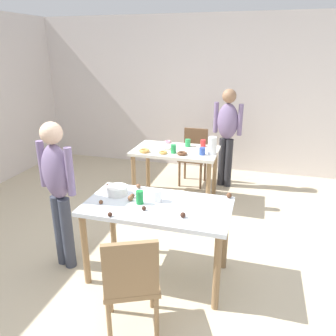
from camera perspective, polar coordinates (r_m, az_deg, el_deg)
The scene contains 31 objects.
ground_plane at distance 3.33m, azimuth -1.73°, elevation -18.01°, with size 6.40×6.40×0.00m, color beige.
wall_back at distance 5.80m, azimuth 7.97°, elevation 12.46°, with size 6.40×0.10×2.60m, color silver.
dining_table_near at distance 2.97m, azimuth -1.90°, elevation -8.13°, with size 1.31×0.69×0.75m.
dining_table_far at distance 4.53m, azimuth 1.33°, elevation 1.95°, with size 1.15×0.71×0.75m.
chair_near_table at distance 2.49m, azimuth -6.47°, elevation -18.83°, with size 0.53×0.53×0.87m.
chair_far_table at distance 5.21m, azimuth 4.58°, elevation 2.67°, with size 0.41×0.41×0.87m.
person_girl_near at distance 3.19m, azimuth -18.71°, elevation -2.77°, with size 0.45×0.29×1.46m.
person_adult_far at distance 5.03m, azimuth 10.29°, elevation 6.60°, with size 0.45×0.27×1.51m.
mixing_bowl at distance 3.14m, azimuth -8.86°, elevation -3.88°, with size 0.20×0.20×0.08m, color white.
soda_can at distance 2.92m, azimuth -4.97°, elevation -5.12°, with size 0.07×0.07×0.12m, color #198438.
fork_near at distance 2.85m, azimuth -8.41°, elevation -7.31°, with size 0.17×0.02×0.01m, color silver.
cup_near_0 at distance 2.96m, azimuth -1.92°, elevation -4.86°, with size 0.09×0.09×0.11m, color white.
cake_ball_0 at distance 2.82m, azimuth -4.26°, elevation -7.02°, with size 0.04×0.04×0.04m, color #3D2319.
cake_ball_1 at distance 2.76m, azimuth -10.11°, elevation -7.98°, with size 0.04×0.04×0.04m, color #3D2319.
cake_ball_2 at distance 3.09m, azimuth 10.62°, elevation -4.72°, with size 0.05×0.05×0.05m, color brown.
cake_ball_3 at distance 2.99m, azimuth -11.64°, elevation -5.83°, with size 0.04×0.04×0.04m, color brown.
cake_ball_4 at distance 2.70m, azimuth 2.61°, elevation -8.19°, with size 0.05×0.05×0.05m, color #3D2319.
cake_ball_5 at distance 3.00m, azimuth -6.57°, elevation -5.25°, with size 0.05×0.05×0.05m, color brown.
cake_ball_6 at distance 3.32m, azimuth -10.43°, elevation -2.98°, with size 0.04×0.04×0.04m, color #3D2319.
cake_ball_7 at distance 3.25m, azimuth -5.18°, elevation -3.14°, with size 0.05×0.05×0.05m, color brown.
cake_ball_8 at distance 3.05m, azimuth -6.24°, elevation -4.87°, with size 0.04×0.04×0.04m, color brown.
pitcher_far at distance 4.31m, azimuth 7.76°, elevation 3.91°, with size 0.11×0.11×0.23m, color white.
cup_far_0 at distance 4.28m, azimuth 6.01°, elevation 2.94°, with size 0.08×0.08×0.10m, color #3351B2.
cup_far_1 at distance 4.63m, azimuth 3.48°, elevation 4.41°, with size 0.08×0.08×0.11m, color green.
cup_far_2 at distance 4.65m, azimuth 6.15°, elevation 4.34°, with size 0.07×0.07×0.10m, color red.
cup_far_3 at distance 4.32m, azimuth 0.95°, elevation 3.36°, with size 0.07×0.07×0.12m, color green.
donut_far_0 at distance 4.82m, azimuth -0.05°, elevation 4.62°, with size 0.10×0.10×0.03m, color pink.
donut_far_1 at distance 4.31m, azimuth -0.87°, elevation 2.74°, with size 0.11×0.11×0.03m, color gold.
donut_far_2 at distance 4.51m, azimuth -0.08°, elevation 3.60°, with size 0.14×0.14×0.04m, color white.
donut_far_3 at distance 4.38m, azimuth -4.16°, elevation 3.03°, with size 0.14×0.14×0.04m, color gold.
donut_far_4 at distance 4.26m, azimuth 2.48°, elevation 2.56°, with size 0.13×0.13×0.04m, color brown.
Camera 1 is at (0.81, -2.49, 2.05)m, focal length 34.88 mm.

